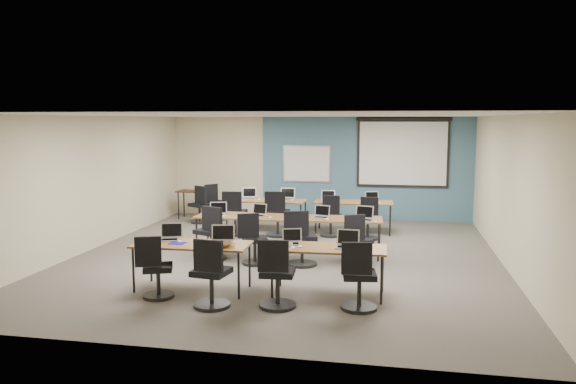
% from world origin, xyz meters
% --- Properties ---
extents(floor, '(8.00, 9.00, 0.02)m').
position_xyz_m(floor, '(0.00, 0.00, 0.00)').
color(floor, '#6B6354').
rests_on(floor, ground).
extents(ceiling, '(8.00, 9.00, 0.02)m').
position_xyz_m(ceiling, '(0.00, 0.00, 2.70)').
color(ceiling, white).
rests_on(ceiling, ground).
extents(wall_back, '(8.00, 0.04, 2.70)m').
position_xyz_m(wall_back, '(0.00, 4.50, 1.35)').
color(wall_back, beige).
rests_on(wall_back, ground).
extents(wall_front, '(8.00, 0.04, 2.70)m').
position_xyz_m(wall_front, '(0.00, -4.50, 1.35)').
color(wall_front, beige).
rests_on(wall_front, ground).
extents(wall_left, '(0.04, 9.00, 2.70)m').
position_xyz_m(wall_left, '(-4.00, 0.00, 1.35)').
color(wall_left, beige).
rests_on(wall_left, ground).
extents(wall_right, '(0.04, 9.00, 2.70)m').
position_xyz_m(wall_right, '(4.00, 0.00, 1.35)').
color(wall_right, beige).
rests_on(wall_right, ground).
extents(blue_accent_panel, '(5.50, 0.04, 2.70)m').
position_xyz_m(blue_accent_panel, '(1.25, 4.47, 1.35)').
color(blue_accent_panel, '#3D5977').
rests_on(blue_accent_panel, wall_back).
extents(whiteboard, '(1.28, 0.03, 0.98)m').
position_xyz_m(whiteboard, '(-0.30, 4.43, 1.45)').
color(whiteboard, silver).
rests_on(whiteboard, wall_back).
extents(projector_screen, '(2.40, 0.10, 1.82)m').
position_xyz_m(projector_screen, '(2.20, 4.41, 1.89)').
color(projector_screen, black).
rests_on(projector_screen, wall_back).
extents(training_table_front_left, '(1.78, 0.74, 0.73)m').
position_xyz_m(training_table_front_left, '(-1.01, -2.30, 0.68)').
color(training_table_front_left, olive).
rests_on(training_table_front_left, floor).
extents(training_table_front_right, '(1.71, 0.71, 0.73)m').
position_xyz_m(training_table_front_right, '(1.08, -2.15, 0.68)').
color(training_table_front_right, '#A16D39').
rests_on(training_table_front_right, floor).
extents(training_table_mid_left, '(1.90, 0.79, 0.73)m').
position_xyz_m(training_table_mid_left, '(-0.90, 0.34, 0.69)').
color(training_table_mid_left, '#A96535').
rests_on(training_table_mid_left, floor).
extents(training_table_mid_right, '(1.83, 0.76, 0.73)m').
position_xyz_m(training_table_mid_right, '(0.90, 0.36, 0.69)').
color(training_table_mid_right, '#AA6F46').
rests_on(training_table_mid_right, floor).
extents(training_table_back_left, '(1.89, 0.79, 0.73)m').
position_xyz_m(training_table_back_left, '(-0.97, 2.56, 0.69)').
color(training_table_back_left, '#A86E3C').
rests_on(training_table_back_left, floor).
extents(training_table_back_right, '(1.81, 0.76, 0.73)m').
position_xyz_m(training_table_back_right, '(1.09, 2.69, 0.69)').
color(training_table_back_right, olive).
rests_on(training_table_back_right, floor).
extents(laptop_0, '(0.34, 0.29, 0.26)m').
position_xyz_m(laptop_0, '(-1.44, -2.11, 0.79)').
color(laptop_0, silver).
rests_on(laptop_0, training_table_front_left).
extents(mouse_0, '(0.07, 0.10, 0.03)m').
position_xyz_m(mouse_0, '(-1.22, -2.24, 0.74)').
color(mouse_0, white).
rests_on(mouse_0, training_table_front_left).
extents(task_chair_0, '(0.49, 0.46, 0.95)m').
position_xyz_m(task_chair_0, '(-1.39, -2.80, 0.39)').
color(task_chair_0, black).
rests_on(task_chair_0, floor).
extents(laptop_1, '(0.36, 0.31, 0.27)m').
position_xyz_m(laptop_1, '(-0.57, -2.17, 0.80)').
color(laptop_1, silver).
rests_on(laptop_1, training_table_front_left).
extents(mouse_1, '(0.06, 0.09, 0.03)m').
position_xyz_m(mouse_1, '(-0.39, -2.30, 0.74)').
color(mouse_1, white).
rests_on(mouse_1, training_table_front_left).
extents(task_chair_1, '(0.52, 0.52, 1.00)m').
position_xyz_m(task_chair_1, '(-0.45, -3.06, 0.41)').
color(task_chair_1, black).
rests_on(task_chair_1, floor).
extents(laptop_2, '(0.30, 0.25, 0.23)m').
position_xyz_m(laptop_2, '(0.50, -2.04, 0.79)').
color(laptop_2, silver).
rests_on(laptop_2, training_table_front_right).
extents(mouse_2, '(0.08, 0.11, 0.04)m').
position_xyz_m(mouse_2, '(0.67, -2.23, 0.74)').
color(mouse_2, white).
rests_on(mouse_2, training_table_front_right).
extents(task_chair_2, '(0.52, 0.52, 1.00)m').
position_xyz_m(task_chair_2, '(0.45, -2.90, 0.41)').
color(task_chair_2, black).
rests_on(task_chair_2, floor).
extents(laptop_3, '(0.34, 0.29, 0.26)m').
position_xyz_m(laptop_3, '(1.36, -2.10, 0.79)').
color(laptop_3, '#B8B8BA').
rests_on(laptop_3, training_table_front_right).
extents(mouse_3, '(0.08, 0.10, 0.03)m').
position_xyz_m(mouse_3, '(1.71, -2.22, 0.74)').
color(mouse_3, white).
rests_on(mouse_3, training_table_front_right).
extents(task_chair_3, '(0.51, 0.51, 0.99)m').
position_xyz_m(task_chair_3, '(1.58, -2.76, 0.41)').
color(task_chair_3, black).
rests_on(task_chair_3, floor).
extents(laptop_4, '(0.34, 0.29, 0.26)m').
position_xyz_m(laptop_4, '(-1.44, 0.25, 0.79)').
color(laptop_4, '#ADADAE').
rests_on(laptop_4, training_table_mid_left).
extents(mouse_4, '(0.07, 0.11, 0.04)m').
position_xyz_m(mouse_4, '(-1.25, 0.12, 0.74)').
color(mouse_4, white).
rests_on(mouse_4, training_table_mid_left).
extents(task_chair_4, '(0.60, 0.56, 1.04)m').
position_xyz_m(task_chair_4, '(-1.32, -0.45, 0.43)').
color(task_chair_4, black).
rests_on(task_chair_4, floor).
extents(laptop_5, '(0.31, 0.26, 0.24)m').
position_xyz_m(laptop_5, '(-0.60, 0.34, 0.79)').
color(laptop_5, '#A3A4AF').
rests_on(laptop_5, training_table_mid_left).
extents(mouse_5, '(0.06, 0.09, 0.03)m').
position_xyz_m(mouse_5, '(-0.33, 0.14, 0.74)').
color(mouse_5, white).
rests_on(mouse_5, training_table_mid_left).
extents(task_chair_5, '(0.51, 0.48, 0.96)m').
position_xyz_m(task_chair_5, '(-0.47, -0.64, 0.39)').
color(task_chair_5, black).
rests_on(task_chair_5, floor).
extents(laptop_6, '(0.31, 0.26, 0.24)m').
position_xyz_m(laptop_6, '(0.65, 0.37, 0.79)').
color(laptop_6, silver).
rests_on(laptop_6, training_table_mid_right).
extents(mouse_6, '(0.08, 0.11, 0.04)m').
position_xyz_m(mouse_6, '(0.78, 0.17, 0.74)').
color(mouse_6, white).
rests_on(mouse_6, training_table_mid_right).
extents(task_chair_6, '(0.56, 0.54, 1.02)m').
position_xyz_m(task_chair_6, '(0.39, -0.56, 0.42)').
color(task_chair_6, black).
rests_on(task_chair_6, floor).
extents(laptop_7, '(0.35, 0.30, 0.26)m').
position_xyz_m(laptop_7, '(1.47, 0.26, 0.80)').
color(laptop_7, '#B9B9B9').
rests_on(laptop_7, training_table_mid_right).
extents(mouse_7, '(0.08, 0.11, 0.03)m').
position_xyz_m(mouse_7, '(1.70, 0.05, 0.74)').
color(mouse_7, white).
rests_on(mouse_7, training_table_mid_right).
extents(task_chair_7, '(0.50, 0.46, 0.95)m').
position_xyz_m(task_chair_7, '(1.40, -0.35, 0.39)').
color(task_chair_7, black).
rests_on(task_chair_7, floor).
extents(laptop_8, '(0.33, 0.28, 0.25)m').
position_xyz_m(laptop_8, '(-1.45, 2.72, 0.79)').
color(laptop_8, '#B9B8BD').
rests_on(laptop_8, training_table_back_left).
extents(mouse_8, '(0.08, 0.11, 0.04)m').
position_xyz_m(mouse_8, '(-1.13, 2.52, 0.74)').
color(mouse_8, white).
rests_on(mouse_8, training_table_back_left).
extents(task_chair_8, '(0.55, 0.55, 1.02)m').
position_xyz_m(task_chair_8, '(-1.55, 1.84, 0.42)').
color(task_chair_8, black).
rests_on(task_chair_8, floor).
extents(laptop_9, '(0.35, 0.30, 0.27)m').
position_xyz_m(laptop_9, '(-0.50, 2.75, 0.80)').
color(laptop_9, silver).
rests_on(laptop_9, training_table_back_left).
extents(mouse_9, '(0.07, 0.10, 0.03)m').
position_xyz_m(mouse_9, '(-0.34, 2.52, 0.74)').
color(mouse_9, white).
rests_on(mouse_9, training_table_back_left).
extents(task_chair_9, '(0.57, 0.57, 1.04)m').
position_xyz_m(task_chair_9, '(-0.56, 1.89, 0.43)').
color(task_chair_9, black).
rests_on(task_chair_9, floor).
extents(laptop_10, '(0.32, 0.27, 0.25)m').
position_xyz_m(laptop_10, '(0.49, 2.64, 0.79)').
color(laptop_10, silver).
rests_on(laptop_10, training_table_back_right).
extents(mouse_10, '(0.07, 0.11, 0.04)m').
position_xyz_m(mouse_10, '(0.73, 2.45, 0.74)').
color(mouse_10, white).
rests_on(mouse_10, training_table_back_right).
extents(task_chair_10, '(0.47, 0.47, 0.96)m').
position_xyz_m(task_chair_10, '(0.63, 2.08, 0.39)').
color(task_chair_10, black).
rests_on(task_chair_10, floor).
extents(laptop_11, '(0.32, 0.27, 0.24)m').
position_xyz_m(laptop_11, '(1.51, 2.68, 0.79)').
color(laptop_11, silver).
rests_on(laptop_11, training_table_back_right).
extents(mouse_11, '(0.08, 0.10, 0.03)m').
position_xyz_m(mouse_11, '(1.68, 2.51, 0.74)').
color(mouse_11, white).
rests_on(mouse_11, training_table_back_right).
extents(task_chair_11, '(0.48, 0.48, 0.96)m').
position_xyz_m(task_chair_11, '(1.47, 1.92, 0.39)').
color(task_chair_11, black).
rests_on(task_chair_11, floor).
extents(blue_mousepad, '(0.25, 0.21, 0.01)m').
position_xyz_m(blue_mousepad, '(-1.23, -2.32, 0.73)').
color(blue_mousepad, navy).
rests_on(blue_mousepad, training_table_front_left).
extents(snack_bowl, '(0.36, 0.36, 0.07)m').
position_xyz_m(snack_bowl, '(-0.46, -2.43, 0.77)').
color(snack_bowl, brown).
rests_on(snack_bowl, training_table_front_left).
extents(snack_plate, '(0.22, 0.22, 0.01)m').
position_xyz_m(snack_plate, '(0.51, -2.31, 0.74)').
color(snack_plate, white).
rests_on(snack_plate, training_table_front_right).
extents(coffee_cup, '(0.06, 0.06, 0.05)m').
position_xyz_m(coffee_cup, '(0.54, -2.33, 0.77)').
color(coffee_cup, silver).
rests_on(coffee_cup, snack_plate).
extents(utility_table, '(0.93, 0.52, 0.75)m').
position_xyz_m(utility_table, '(-3.18, 3.74, 0.66)').
color(utility_table, black).
rests_on(utility_table, floor).
extents(spare_chair_a, '(0.56, 0.47, 0.95)m').
position_xyz_m(spare_chair_a, '(-2.58, 3.66, 0.39)').
color(spare_chair_a, black).
rests_on(spare_chair_a, floor).
extents(spare_chair_b, '(0.53, 0.48, 0.97)m').
position_xyz_m(spare_chair_b, '(-2.83, 3.11, 0.40)').
color(spare_chair_b, black).
rests_on(spare_chair_b, floor).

